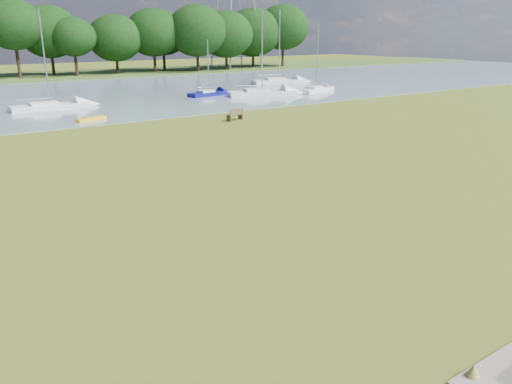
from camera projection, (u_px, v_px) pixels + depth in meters
ground at (226, 205)px, 21.33m from camera, size 220.00×220.00×0.00m
river at (27, 100)px, 54.31m from camera, size 220.00×40.00×0.10m
riverbank_bench at (235, 115)px, 41.58m from camera, size 1.70×0.90×1.01m
kayak at (91, 119)px, 41.45m from camera, size 2.69×1.40×0.26m
sailboat_1 at (316, 88)px, 61.00m from camera, size 6.29×3.55×7.93m
sailboat_2 at (209, 92)px, 57.45m from camera, size 5.49×2.53×6.19m
sailboat_5 at (49, 105)px, 47.34m from camera, size 7.11×1.99×9.05m
sailboat_6 at (261, 91)px, 57.43m from camera, size 8.19×4.51×9.39m
sailboat_8 at (278, 80)px, 70.71m from camera, size 7.99×3.87×9.84m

